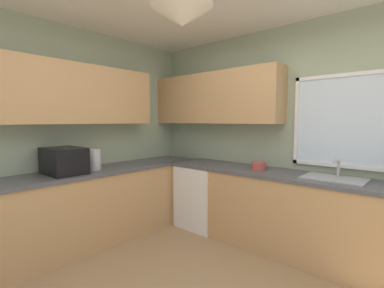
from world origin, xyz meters
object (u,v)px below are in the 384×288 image
(microwave, at_px, (64,161))
(bowl, at_px, (259,166))
(dishwasher, at_px, (204,196))
(kettle, at_px, (95,159))
(sink_assembly, at_px, (334,178))

(microwave, height_order, bowl, microwave)
(dishwasher, xyz_separation_m, kettle, (-0.64, -1.29, 0.60))
(kettle, relative_size, sink_assembly, 0.44)
(kettle, xyz_separation_m, bowl, (1.47, 1.32, -0.08))
(microwave, height_order, kettle, microwave)
(sink_assembly, bearing_deg, microwave, -144.17)
(microwave, bearing_deg, kettle, 86.77)
(dishwasher, distance_m, sink_assembly, 1.73)
(kettle, height_order, sink_assembly, kettle)
(dishwasher, height_order, sink_assembly, sink_assembly)
(dishwasher, bearing_deg, kettle, -116.44)
(dishwasher, relative_size, sink_assembly, 1.49)
(sink_assembly, relative_size, bowl, 3.28)
(sink_assembly, distance_m, bowl, 0.83)
(kettle, bearing_deg, microwave, -93.23)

